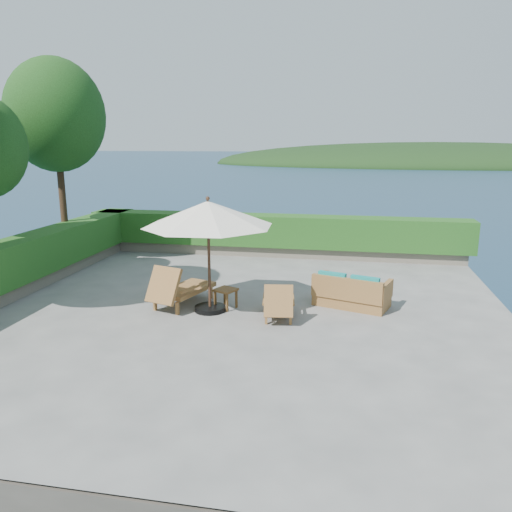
% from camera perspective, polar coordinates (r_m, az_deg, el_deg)
% --- Properties ---
extents(ground, '(12.00, 12.00, 0.00)m').
position_cam_1_polar(ground, '(11.19, -2.28, -6.34)').
color(ground, gray).
rests_on(ground, ground).
extents(foundation, '(12.00, 12.00, 3.00)m').
position_cam_1_polar(foundation, '(11.79, -2.21, -13.47)').
color(foundation, '#564E44').
rests_on(foundation, ocean).
extents(ocean, '(600.00, 600.00, 0.00)m').
position_cam_1_polar(ocean, '(12.51, -2.15, -19.42)').
color(ocean, '#182E4C').
rests_on(ocean, ground).
extents(offshore_island, '(126.00, 57.60, 12.60)m').
position_cam_1_polar(offshore_island, '(152.12, 19.49, 9.82)').
color(offshore_island, black).
rests_on(offshore_island, ocean).
extents(planter_wall_far, '(12.00, 0.60, 0.36)m').
position_cam_1_polar(planter_wall_far, '(16.44, 2.07, 0.64)').
color(planter_wall_far, gray).
rests_on(planter_wall_far, ground).
extents(planter_wall_left, '(0.60, 12.00, 0.36)m').
position_cam_1_polar(planter_wall_left, '(13.49, -26.21, -3.52)').
color(planter_wall_left, gray).
rests_on(planter_wall_left, ground).
extents(hedge_far, '(12.40, 0.90, 1.00)m').
position_cam_1_polar(hedge_far, '(16.31, 2.09, 2.94)').
color(hedge_far, '#154012').
rests_on(hedge_far, planter_wall_far).
extents(hedge_left, '(0.90, 12.40, 1.00)m').
position_cam_1_polar(hedge_left, '(13.33, -26.50, -0.75)').
color(hedge_left, '#154012').
rests_on(hedge_left, planter_wall_left).
extents(tree_far, '(2.80, 2.80, 6.03)m').
position_cam_1_polar(tree_far, '(15.89, -21.95, 14.64)').
color(tree_far, '#3C2717').
rests_on(tree_far, ground).
extents(patio_umbrella, '(3.64, 3.64, 2.56)m').
position_cam_1_polar(patio_umbrella, '(10.74, -5.50, 4.71)').
color(patio_umbrella, black).
rests_on(patio_umbrella, ground).
extents(lounge_left, '(1.24, 1.92, 1.03)m').
position_cam_1_polar(lounge_left, '(11.53, -8.75, -3.65)').
color(lounge_left, '#935A35').
rests_on(lounge_left, ground).
extents(lounge_right, '(0.79, 1.52, 0.84)m').
position_cam_1_polar(lounge_right, '(10.70, 2.59, -5.28)').
color(lounge_right, '#935A35').
rests_on(lounge_right, ground).
extents(side_table, '(0.57, 0.57, 0.46)m').
position_cam_1_polar(side_table, '(11.28, -3.48, -4.16)').
color(side_table, brown).
rests_on(side_table, ground).
extents(wicker_loveseat, '(1.84, 1.33, 0.82)m').
position_cam_1_polar(wicker_loveseat, '(11.61, 10.80, -4.20)').
color(wicker_loveseat, '#935A35').
rests_on(wicker_loveseat, ground).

